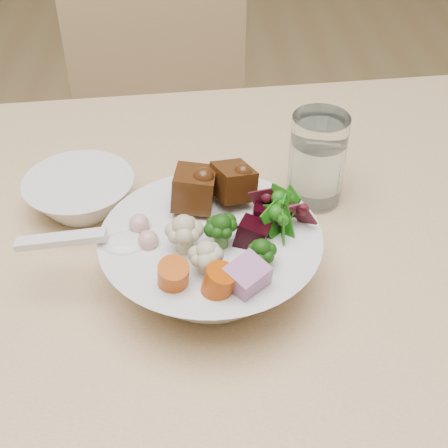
% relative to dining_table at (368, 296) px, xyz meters
% --- Properties ---
extents(dining_table, '(1.58, 0.98, 0.71)m').
position_rel_dining_table_xyz_m(dining_table, '(0.00, 0.00, 0.00)').
color(dining_table, '#DBB981').
rests_on(dining_table, ground).
extents(chair_far, '(0.43, 0.43, 0.79)m').
position_rel_dining_table_xyz_m(chair_far, '(-0.26, 0.57, -0.19)').
color(chair_far, tan).
rests_on(chair_far, ground).
extents(food_bowl, '(0.23, 0.23, 0.13)m').
position_rel_dining_table_xyz_m(food_bowl, '(-0.19, -0.04, 0.11)').
color(food_bowl, silver).
rests_on(food_bowl, dining_table).
extents(soup_spoon, '(0.14, 0.04, 0.03)m').
position_rel_dining_table_xyz_m(soup_spoon, '(-0.30, -0.05, 0.14)').
color(soup_spoon, silver).
rests_on(soup_spoon, food_bowl).
extents(water_glass, '(0.07, 0.07, 0.12)m').
position_rel_dining_table_xyz_m(water_glass, '(-0.06, 0.11, 0.13)').
color(water_glass, white).
rests_on(water_glass, dining_table).
extents(side_bowl, '(0.14, 0.14, 0.05)m').
position_rel_dining_table_xyz_m(side_bowl, '(-0.35, 0.10, 0.10)').
color(side_bowl, silver).
rests_on(side_bowl, dining_table).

